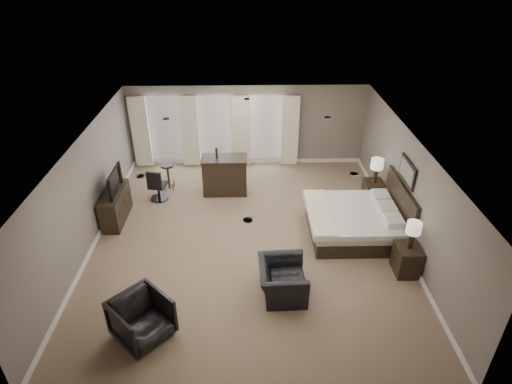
{
  "coord_description": "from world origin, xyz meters",
  "views": [
    {
      "loc": [
        0.01,
        -8.56,
        6.34
      ],
      "look_at": [
        0.2,
        0.4,
        1.1
      ],
      "focal_mm": 30.0,
      "sensor_mm": 36.0,
      "label": 1
    }
  ],
  "objects_px": {
    "bar_counter": "(225,175)",
    "bar_stool_left": "(168,177)",
    "dresser": "(116,206)",
    "tv": "(112,189)",
    "desk_chair": "(158,184)",
    "lamp_far": "(376,171)",
    "nightstand_near": "(407,260)",
    "armchair_far": "(142,317)",
    "lamp_near": "(412,235)",
    "bed": "(354,210)",
    "bar_stool_right": "(215,182)",
    "nightstand_far": "(373,193)",
    "armchair_near": "(282,275)"
  },
  "relations": [
    {
      "from": "dresser",
      "to": "bar_counter",
      "type": "bearing_deg",
      "value": 25.84
    },
    {
      "from": "lamp_far",
      "to": "lamp_near",
      "type": "bearing_deg",
      "value": -90.0
    },
    {
      "from": "tv",
      "to": "armchair_far",
      "type": "xyz_separation_m",
      "value": [
        1.5,
        -3.92,
        -0.43
      ]
    },
    {
      "from": "bar_stool_right",
      "to": "desk_chair",
      "type": "relative_size",
      "value": 0.87
    },
    {
      "from": "bed",
      "to": "lamp_far",
      "type": "bearing_deg",
      "value": 58.46
    },
    {
      "from": "dresser",
      "to": "bar_counter",
      "type": "xyz_separation_m",
      "value": [
        2.8,
        1.35,
        0.15
      ]
    },
    {
      "from": "desk_chair",
      "to": "lamp_near",
      "type": "bearing_deg",
      "value": 162.11
    },
    {
      "from": "tv",
      "to": "desk_chair",
      "type": "distance_m",
      "value": 1.43
    },
    {
      "from": "desk_chair",
      "to": "armchair_near",
      "type": "bearing_deg",
      "value": 140.3
    },
    {
      "from": "bar_counter",
      "to": "bed",
      "type": "bearing_deg",
      "value": -33.52
    },
    {
      "from": "dresser",
      "to": "desk_chair",
      "type": "distance_m",
      "value": 1.37
    },
    {
      "from": "nightstand_far",
      "to": "lamp_near",
      "type": "distance_m",
      "value": 2.97
    },
    {
      "from": "nightstand_near",
      "to": "lamp_far",
      "type": "bearing_deg",
      "value": 90.0
    },
    {
      "from": "armchair_far",
      "to": "bar_stool_right",
      "type": "bearing_deg",
      "value": 33.09
    },
    {
      "from": "tv",
      "to": "armchair_near",
      "type": "relative_size",
      "value": 0.97
    },
    {
      "from": "nightstand_far",
      "to": "dresser",
      "type": "xyz_separation_m",
      "value": [
        -6.92,
        -0.66,
        0.08
      ]
    },
    {
      "from": "nightstand_near",
      "to": "bar_counter",
      "type": "height_order",
      "value": "bar_counter"
    },
    {
      "from": "bar_counter",
      "to": "lamp_far",
      "type": "bearing_deg",
      "value": -9.52
    },
    {
      "from": "tv",
      "to": "bar_counter",
      "type": "height_order",
      "value": "bar_counter"
    },
    {
      "from": "dresser",
      "to": "bar_stool_right",
      "type": "relative_size",
      "value": 1.7
    },
    {
      "from": "armchair_far",
      "to": "bar_stool_right",
      "type": "xyz_separation_m",
      "value": [
        1.02,
        5.14,
        -0.05
      ]
    },
    {
      "from": "nightstand_near",
      "to": "nightstand_far",
      "type": "xyz_separation_m",
      "value": [
        0.0,
        2.9,
        0.0
      ]
    },
    {
      "from": "bed",
      "to": "lamp_far",
      "type": "xyz_separation_m",
      "value": [
        0.89,
        1.45,
        0.32
      ]
    },
    {
      "from": "bed",
      "to": "dresser",
      "type": "distance_m",
      "value": 6.09
    },
    {
      "from": "nightstand_far",
      "to": "tv",
      "type": "height_order",
      "value": "tv"
    },
    {
      "from": "nightstand_far",
      "to": "armchair_near",
      "type": "xyz_separation_m",
      "value": [
        -2.78,
        -3.52,
        0.15
      ]
    },
    {
      "from": "bed",
      "to": "armchair_near",
      "type": "bearing_deg",
      "value": -132.44
    },
    {
      "from": "dresser",
      "to": "lamp_far",
      "type": "bearing_deg",
      "value": 5.47
    },
    {
      "from": "lamp_near",
      "to": "armchair_far",
      "type": "relative_size",
      "value": 0.68
    },
    {
      "from": "nightstand_far",
      "to": "bar_counter",
      "type": "height_order",
      "value": "bar_counter"
    },
    {
      "from": "bed",
      "to": "nightstand_near",
      "type": "height_order",
      "value": "bed"
    },
    {
      "from": "bar_counter",
      "to": "lamp_near",
      "type": "bearing_deg",
      "value": -41.06
    },
    {
      "from": "nightstand_near",
      "to": "lamp_far",
      "type": "distance_m",
      "value": 2.98
    },
    {
      "from": "nightstand_near",
      "to": "bar_stool_left",
      "type": "xyz_separation_m",
      "value": [
        -5.8,
        3.85,
        0.06
      ]
    },
    {
      "from": "nightstand_far",
      "to": "bar_stool_left",
      "type": "relative_size",
      "value": 0.84
    },
    {
      "from": "nightstand_near",
      "to": "desk_chair",
      "type": "xyz_separation_m",
      "value": [
        -6.0,
        3.25,
        0.15
      ]
    },
    {
      "from": "nightstand_near",
      "to": "lamp_far",
      "type": "xyz_separation_m",
      "value": [
        0.0,
        2.9,
        0.68
      ]
    },
    {
      "from": "nightstand_far",
      "to": "armchair_near",
      "type": "distance_m",
      "value": 4.49
    },
    {
      "from": "tv",
      "to": "armchair_far",
      "type": "bearing_deg",
      "value": -159.04
    },
    {
      "from": "bar_counter",
      "to": "desk_chair",
      "type": "height_order",
      "value": "bar_counter"
    },
    {
      "from": "bar_counter",
      "to": "desk_chair",
      "type": "xyz_separation_m",
      "value": [
        -1.87,
        -0.34,
        -0.08
      ]
    },
    {
      "from": "lamp_near",
      "to": "armchair_far",
      "type": "xyz_separation_m",
      "value": [
        -5.42,
        -1.68,
        -0.52
      ]
    },
    {
      "from": "lamp_near",
      "to": "dresser",
      "type": "bearing_deg",
      "value": 162.08
    },
    {
      "from": "dresser",
      "to": "bar_stool_left",
      "type": "relative_size",
      "value": 1.81
    },
    {
      "from": "armchair_near",
      "to": "nightstand_far",
      "type": "bearing_deg",
      "value": -39.82
    },
    {
      "from": "dresser",
      "to": "bed",
      "type": "bearing_deg",
      "value": -7.44
    },
    {
      "from": "bar_counter",
      "to": "bar_stool_left",
      "type": "height_order",
      "value": "bar_counter"
    },
    {
      "from": "lamp_near",
      "to": "tv",
      "type": "relative_size",
      "value": 0.61
    },
    {
      "from": "bed",
      "to": "nightstand_near",
      "type": "relative_size",
      "value": 3.28
    },
    {
      "from": "armchair_near",
      "to": "bar_stool_right",
      "type": "height_order",
      "value": "armchair_near"
    }
  ]
}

